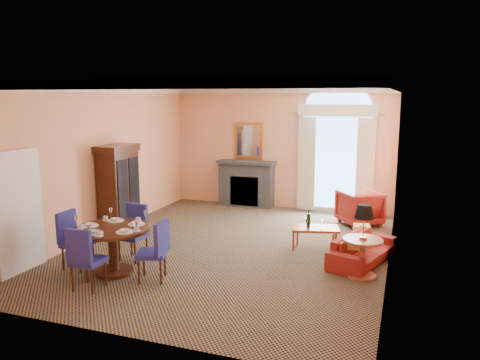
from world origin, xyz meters
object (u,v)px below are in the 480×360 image
(armoire, at_px, (119,191))
(sofa, at_px, (363,249))
(side_table, at_px, (363,234))
(coffee_table, at_px, (315,229))
(dining_table, at_px, (113,239))
(armchair, at_px, (359,208))

(armoire, relative_size, sofa, 1.15)
(side_table, bearing_deg, coffee_table, 132.23)
(dining_table, xyz_separation_m, armchair, (3.65, 4.60, -0.20))
(armchair, relative_size, coffee_table, 0.88)
(sofa, distance_m, armchair, 2.65)
(armoire, distance_m, side_table, 5.39)
(sofa, height_order, side_table, side_table)
(coffee_table, height_order, side_table, side_table)
(armoire, distance_m, sofa, 5.32)
(dining_table, height_order, side_table, side_table)
(armoire, relative_size, coffee_table, 1.93)
(dining_table, height_order, coffee_table, dining_table)
(armoire, height_order, side_table, armoire)
(coffee_table, relative_size, side_table, 0.83)
(armoire, height_order, armchair, armoire)
(armchair, distance_m, coffee_table, 2.32)
(armchair, xyz_separation_m, side_table, (0.37, -3.34, 0.34))
(sofa, xyz_separation_m, side_table, (0.05, -0.72, 0.50))
(dining_table, relative_size, side_table, 1.06)
(side_table, bearing_deg, dining_table, -162.59)
(dining_table, relative_size, sofa, 0.76)
(dining_table, distance_m, coffee_table, 3.84)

